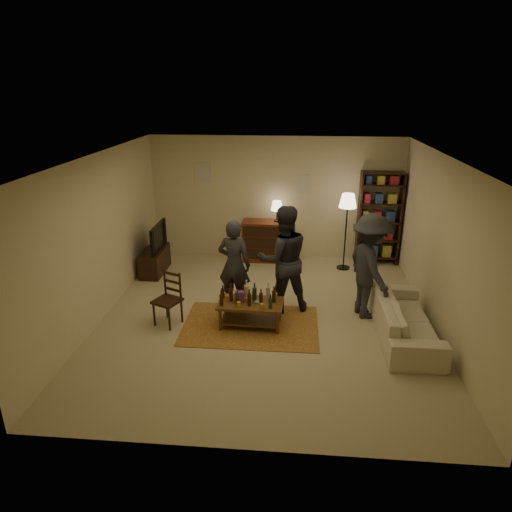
# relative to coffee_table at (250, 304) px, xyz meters

# --- Properties ---
(floor) EXTENTS (6.00, 6.00, 0.00)m
(floor) POSITION_rel_coffee_table_xyz_m (0.24, 0.29, -0.39)
(floor) COLOR #C6B793
(floor) RESTS_ON ground
(room_shell) EXTENTS (6.00, 6.00, 6.00)m
(room_shell) POSITION_rel_coffee_table_xyz_m (-0.41, 3.27, 1.43)
(room_shell) COLOR beige
(room_shell) RESTS_ON ground
(rug) EXTENTS (2.20, 1.50, 0.01)m
(rug) POSITION_rel_coffee_table_xyz_m (0.01, -0.00, -0.38)
(rug) COLOR brown
(rug) RESTS_ON ground
(coffee_table) EXTENTS (1.06, 0.61, 0.77)m
(coffee_table) POSITION_rel_coffee_table_xyz_m (0.00, 0.00, 0.00)
(coffee_table) COLOR brown
(coffee_table) RESTS_ON ground
(dining_chair) EXTENTS (0.52, 0.52, 0.90)m
(dining_chair) POSITION_rel_coffee_table_xyz_m (-1.33, -0.01, 0.08)
(dining_chair) COLOR black
(dining_chair) RESTS_ON ground
(tv_stand) EXTENTS (0.40, 1.00, 1.06)m
(tv_stand) POSITION_rel_coffee_table_xyz_m (-2.21, 2.09, -0.00)
(tv_stand) COLOR black
(tv_stand) RESTS_ON ground
(dresser) EXTENTS (1.00, 0.50, 1.36)m
(dresser) POSITION_rel_coffee_table_xyz_m (0.05, 3.00, 0.09)
(dresser) COLOR maroon
(dresser) RESTS_ON ground
(bookshelf) EXTENTS (0.90, 0.34, 2.02)m
(bookshelf) POSITION_rel_coffee_table_xyz_m (2.48, 3.07, 0.65)
(bookshelf) COLOR black
(bookshelf) RESTS_ON ground
(floor_lamp) EXTENTS (0.36, 0.36, 1.63)m
(floor_lamp) POSITION_rel_coffee_table_xyz_m (1.75, 2.65, 0.99)
(floor_lamp) COLOR black
(floor_lamp) RESTS_ON ground
(sofa) EXTENTS (0.81, 2.08, 0.61)m
(sofa) POSITION_rel_coffee_table_xyz_m (2.44, -0.11, -0.08)
(sofa) COLOR beige
(sofa) RESTS_ON ground
(person_left) EXTENTS (0.65, 0.50, 1.60)m
(person_left) POSITION_rel_coffee_table_xyz_m (-0.34, 0.67, 0.41)
(person_left) COLOR #292830
(person_left) RESTS_ON ground
(person_right) EXTENTS (1.07, 0.94, 1.87)m
(person_right) POSITION_rel_coffee_table_xyz_m (0.51, 0.65, 0.55)
(person_right) COLOR #24242B
(person_right) RESTS_ON ground
(person_by_sofa) EXTENTS (0.99, 1.30, 1.79)m
(person_by_sofa) POSITION_rel_coffee_table_xyz_m (1.94, 0.55, 0.51)
(person_by_sofa) COLOR #292A32
(person_by_sofa) RESTS_ON ground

